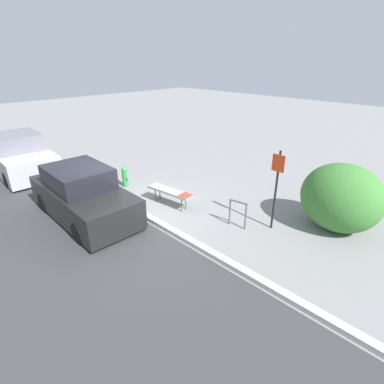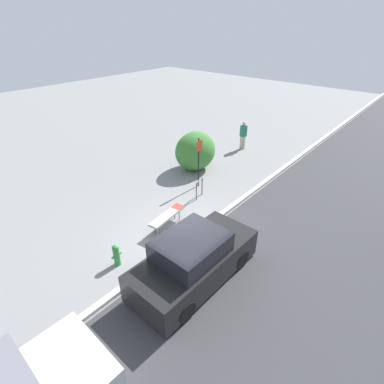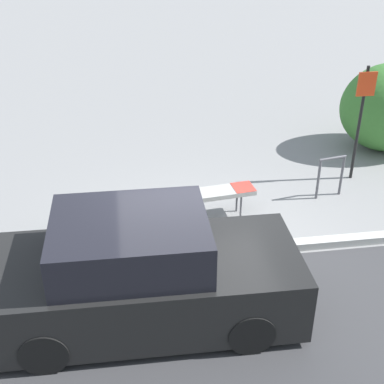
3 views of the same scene
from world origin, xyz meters
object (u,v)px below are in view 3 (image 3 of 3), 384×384
(bike_rack, at_px, (331,173))
(fire_hydrant, at_px, (67,214))
(parked_car_near, at_px, (142,276))
(bench, at_px, (209,194))
(sign_post, at_px, (361,113))

(bike_rack, distance_m, fire_hydrant, 4.85)
(bike_rack, height_order, fire_hydrant, bike_rack)
(bike_rack, relative_size, parked_car_near, 0.20)
(bench, height_order, fire_hydrant, fire_hydrant)
(sign_post, xyz_separation_m, fire_hydrant, (-5.54, -1.27, -0.98))
(sign_post, relative_size, fire_hydrant, 3.01)
(bench, relative_size, bike_rack, 2.05)
(sign_post, height_order, parked_car_near, sign_post)
(sign_post, xyz_separation_m, parked_car_near, (-4.42, -3.46, -0.69))
(bike_rack, bearing_deg, sign_post, 41.25)
(sign_post, bearing_deg, bench, -160.53)
(bench, height_order, bike_rack, bike_rack)
(parked_car_near, bearing_deg, bench, 62.24)
(sign_post, distance_m, parked_car_near, 5.65)
(bench, height_order, sign_post, sign_post)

